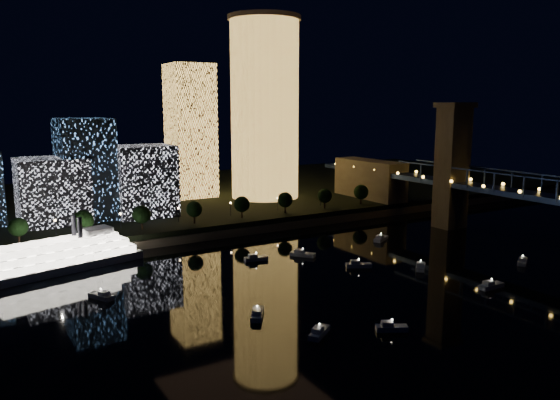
{
  "coord_description": "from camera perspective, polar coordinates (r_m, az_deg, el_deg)",
  "views": [
    {
      "loc": [
        -105.29,
        -100.97,
        48.78
      ],
      "look_at": [
        -12.16,
        55.0,
        17.28
      ],
      "focal_mm": 35.0,
      "sensor_mm": 36.0,
      "label": 1
    }
  ],
  "objects": [
    {
      "name": "ground",
      "position": [
        153.82,
        14.73,
        -8.99
      ],
      "size": [
        520.0,
        520.0,
        0.0
      ],
      "primitive_type": "plane",
      "color": "black",
      "rests_on": "ground"
    },
    {
      "name": "far_bank",
      "position": [
        285.19,
        -8.75,
        0.38
      ],
      "size": [
        420.0,
        160.0,
        5.0
      ],
      "primitive_type": "cube",
      "color": "black",
      "rests_on": "ground"
    },
    {
      "name": "seawall",
      "position": [
        216.33,
        -0.9,
        -2.79
      ],
      "size": [
        420.0,
        6.0,
        3.0
      ],
      "primitive_type": "cube",
      "color": "#6B5E4C",
      "rests_on": "ground"
    },
    {
      "name": "tower_cylindrical",
      "position": [
        261.61,
        -1.61,
        9.53
      ],
      "size": [
        34.0,
        34.0,
        84.57
      ],
      "color": "#FDBA51",
      "rests_on": "far_bank"
    },
    {
      "name": "tower_rectangular",
      "position": [
        268.04,
        -9.32,
        7.11
      ],
      "size": [
        19.88,
        19.88,
        63.26
      ],
      "primitive_type": "cube",
      "color": "#FDBA51",
      "rests_on": "far_bank"
    },
    {
      "name": "midrise_blocks",
      "position": [
        225.1,
        -21.17,
        1.94
      ],
      "size": [
        80.87,
        35.63,
        39.02
      ],
      "color": "white",
      "rests_on": "far_bank"
    },
    {
      "name": "truss_bridge",
      "position": [
        202.52,
        27.19,
        -0.5
      ],
      "size": [
        13.0,
        266.0,
        50.0
      ],
      "color": "navy",
      "rests_on": "ground"
    },
    {
      "name": "riverboat",
      "position": [
        175.59,
        -22.88,
        -5.68
      ],
      "size": [
        54.8,
        23.22,
        16.21
      ],
      "color": "silver",
      "rests_on": "ground"
    },
    {
      "name": "motorboats",
      "position": [
        159.34,
        7.39,
        -7.77
      ],
      "size": [
        127.36,
        69.34,
        2.78
      ],
      "color": "silver",
      "rests_on": "ground"
    },
    {
      "name": "esplanade_trees",
      "position": [
        206.87,
        -9.05,
        -0.96
      ],
      "size": [
        166.53,
        6.96,
        8.98
      ],
      "color": "black",
      "rests_on": "far_bank"
    },
    {
      "name": "street_lamps",
      "position": [
        211.37,
        -10.56,
        -1.17
      ],
      "size": [
        132.7,
        0.7,
        5.65
      ],
      "color": "black",
      "rests_on": "far_bank"
    }
  ]
}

